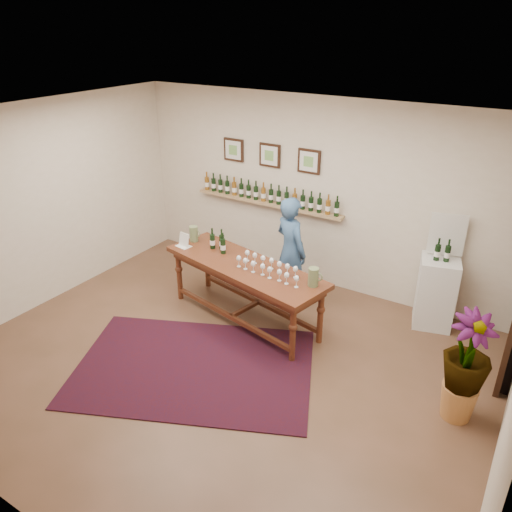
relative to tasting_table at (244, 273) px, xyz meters
The scene contains 14 objects.
ground 1.25m from the tasting_table, 73.36° to the right, with size 6.00×6.00×0.00m, color #503723.
room_shell 2.59m from the tasting_table, 19.95° to the left, with size 6.00×6.00×6.00m.
rug 1.40m from the tasting_table, 86.66° to the right, with size 2.75×1.83×0.01m, color #440C0C.
tasting_table is the anchor object (origin of this frame).
table_glasses 0.41m from the tasting_table, ahead, with size 1.18×0.27×0.16m, color silver, non-canonical shape.
table_bottles 0.62m from the tasting_table, 159.81° to the left, with size 0.26×0.15×0.28m, color black, non-canonical shape.
pitcher_left 1.08m from the tasting_table, 166.43° to the left, with size 0.14×0.14×0.22m, color #637046, non-canonical shape.
pitcher_right 1.04m from the tasting_table, ahead, with size 0.15×0.15×0.23m, color #637046, non-canonical shape.
menu_card 1.06m from the tasting_table, behind, with size 0.21×0.15×0.19m, color silver.
display_pedestal 2.53m from the tasting_table, 29.21° to the left, with size 0.48×0.48×0.96m, color silver.
pedestal_bottles 2.53m from the tasting_table, 28.59° to the left, with size 0.27×0.07×0.27m, color black, non-canonical shape.
info_sign 2.63m from the tasting_table, 31.55° to the left, with size 0.44×0.02×0.61m, color silver.
potted_plant 2.89m from the tasting_table, ahead, with size 0.79×0.79×1.06m.
person 0.81m from the tasting_table, 69.96° to the left, with size 0.58×0.38×1.58m, color #34547B.
Camera 1 is at (2.90, -3.86, 3.73)m, focal length 35.00 mm.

